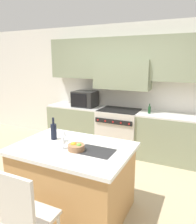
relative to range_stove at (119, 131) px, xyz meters
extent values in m
plane|color=tan|center=(0.00, -1.71, -0.46)|extent=(10.00, 10.00, 0.00)
cube|color=silver|center=(0.00, 0.36, 0.89)|extent=(10.00, 0.06, 2.70)
cube|color=gray|center=(0.00, 0.16, 1.51)|extent=(3.38, 0.34, 0.85)
cube|color=gray|center=(0.00, 0.13, 1.19)|extent=(1.18, 0.40, 0.60)
cube|color=gray|center=(-1.06, 0.02, -0.02)|extent=(1.26, 0.62, 0.89)
cube|color=silver|center=(-1.06, 0.02, 0.44)|extent=(1.26, 0.62, 0.03)
cube|color=gray|center=(1.06, 0.02, -0.02)|extent=(1.26, 0.62, 0.89)
cube|color=silver|center=(1.06, 0.02, 0.44)|extent=(1.26, 0.62, 0.03)
cube|color=beige|center=(0.00, 0.00, -0.01)|extent=(0.85, 0.66, 0.92)
cube|color=black|center=(0.00, 0.00, 0.46)|extent=(0.82, 0.61, 0.01)
cube|color=black|center=(0.00, -0.34, 0.29)|extent=(0.78, 0.02, 0.09)
cylinder|color=#B21E1E|center=(-0.33, -0.35, 0.29)|extent=(0.04, 0.02, 0.04)
cylinder|color=#B21E1E|center=(-0.17, -0.35, 0.29)|extent=(0.04, 0.02, 0.04)
cylinder|color=#B21E1E|center=(0.00, -0.35, 0.29)|extent=(0.04, 0.02, 0.04)
cylinder|color=#B21E1E|center=(0.17, -0.35, 0.29)|extent=(0.04, 0.02, 0.04)
cylinder|color=#B21E1E|center=(0.33, -0.35, 0.29)|extent=(0.04, 0.02, 0.04)
cube|color=black|center=(-0.84, 0.02, 0.63)|extent=(0.50, 0.42, 0.35)
cube|color=black|center=(-0.88, -0.19, 0.63)|extent=(0.39, 0.01, 0.29)
cube|color=#B7844C|center=(0.13, -2.07, -0.04)|extent=(1.38, 0.95, 0.84)
cube|color=white|center=(0.13, -2.07, 0.40)|extent=(1.47, 1.04, 0.04)
cube|color=#2D2D30|center=(0.46, -2.07, 0.41)|extent=(0.44, 0.32, 0.01)
cylinder|color=#B2B2B7|center=(0.46, -1.88, 0.42)|extent=(0.02, 0.02, 0.00)
cube|color=beige|center=(0.17, -2.86, -0.02)|extent=(0.42, 0.40, 0.04)
cube|color=beige|center=(0.17, -3.04, 0.26)|extent=(0.40, 0.04, 0.52)
cylinder|color=beige|center=(-0.01, -2.69, -0.25)|extent=(0.04, 0.04, 0.43)
cylinder|color=black|center=(-0.23, -1.95, 0.53)|extent=(0.08, 0.08, 0.21)
cylinder|color=black|center=(-0.23, -1.95, 0.68)|extent=(0.03, 0.03, 0.09)
cylinder|color=white|center=(0.07, -2.17, 0.42)|extent=(0.07, 0.07, 0.01)
cylinder|color=white|center=(0.07, -2.17, 0.46)|extent=(0.01, 0.01, 0.07)
cone|color=white|center=(0.07, -2.17, 0.54)|extent=(0.08, 0.08, 0.09)
cylinder|color=white|center=(-0.07, -1.95, 0.42)|extent=(0.07, 0.07, 0.01)
cylinder|color=white|center=(-0.07, -1.95, 0.46)|extent=(0.01, 0.01, 0.07)
cone|color=white|center=(-0.07, -1.95, 0.54)|extent=(0.08, 0.08, 0.09)
cylinder|color=#996B47|center=(0.24, -2.14, 0.46)|extent=(0.20, 0.20, 0.07)
sphere|color=gold|center=(0.20, -2.14, 0.48)|extent=(0.07, 0.07, 0.07)
sphere|color=#66A83D|center=(0.28, -2.14, 0.48)|extent=(0.07, 0.07, 0.07)
cylinder|color=#194723|center=(0.64, -0.02, 0.52)|extent=(0.05, 0.05, 0.14)
cylinder|color=#194723|center=(0.64, -0.02, 0.62)|extent=(0.02, 0.02, 0.06)
camera|label=1|loc=(1.54, -4.24, 1.48)|focal=35.00mm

